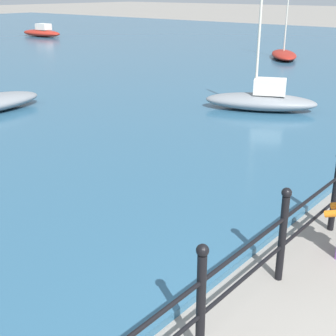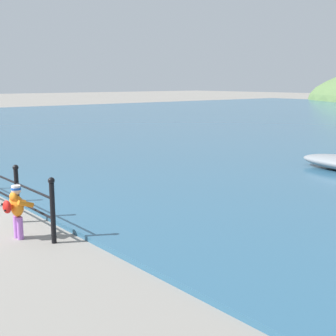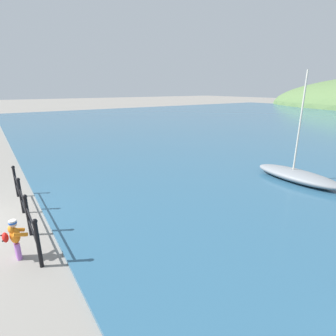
{
  "view_description": "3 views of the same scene",
  "coord_description": "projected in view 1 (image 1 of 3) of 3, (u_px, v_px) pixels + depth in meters",
  "views": [
    {
      "loc": [
        -3.35,
        -0.56,
        3.31
      ],
      "look_at": [
        1.77,
        3.69,
        0.76
      ],
      "focal_mm": 50.0,
      "sensor_mm": 36.0,
      "label": 1
    },
    {
      "loc": [
        10.38,
        -2.0,
        2.86
      ],
      "look_at": [
        2.52,
        4.44,
        0.98
      ],
      "focal_mm": 50.0,
      "sensor_mm": 36.0,
      "label": 2
    },
    {
      "loc": [
        8.67,
        1.03,
        3.9
      ],
      "look_at": [
        0.9,
        6.33,
        1.02
      ],
      "focal_mm": 28.0,
      "sensor_mm": 36.0,
      "label": 3
    }
  ],
  "objects": [
    {
      "name": "iron_railing",
      "position": [
        247.0,
        261.0,
        4.9
      ],
      "size": [
        5.01,
        0.12,
        1.21
      ],
      "color": "black",
      "rests_on": "ground"
    },
    {
      "name": "boat_blue_hull",
      "position": [
        284.0,
        54.0,
        23.09
      ],
      "size": [
        3.44,
        2.78,
        4.05
      ],
      "color": "maroon",
      "rests_on": "water"
    },
    {
      "name": "boat_twin_mast",
      "position": [
        42.0,
        32.0,
        33.88
      ],
      "size": [
        1.49,
        3.74,
        0.91
      ],
      "color": "maroon",
      "rests_on": "water"
    },
    {
      "name": "boat_far_right",
      "position": [
        261.0,
        100.0,
        13.18
      ],
      "size": [
        2.31,
        3.27,
        2.96
      ],
      "color": "gray",
      "rests_on": "water"
    }
  ]
}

